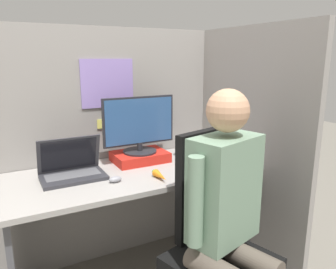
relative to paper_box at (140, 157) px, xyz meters
name	(u,v)px	position (x,y,z in m)	size (l,w,h in m)	color
cubicle_panel_back	(112,147)	(-0.13, 0.20, 0.04)	(2.00, 0.05, 1.64)	gray
cubicle_panel_right	(236,148)	(0.64, -0.23, 0.03)	(0.04, 1.30, 1.64)	gray
desk	(132,199)	(-0.13, -0.16, -0.22)	(1.50, 0.66, 0.75)	#9E9993
paper_box	(140,157)	(0.00, 0.00, 0.00)	(0.36, 0.25, 0.06)	red
monitor	(139,125)	(0.00, 0.00, 0.22)	(0.50, 0.23, 0.37)	#232328
laptop	(72,170)	(-0.47, -0.10, 0.01)	(0.36, 0.23, 0.24)	#2D2D33
mouse	(115,179)	(-0.28, -0.29, -0.02)	(0.07, 0.04, 0.03)	gray
stapler	(215,153)	(0.52, -0.14, -0.01)	(0.04, 0.15, 0.04)	black
carrot_toy	(160,176)	(-0.03, -0.37, -0.01)	(0.05, 0.16, 0.05)	orange
office_chair	(214,234)	(0.11, -0.71, -0.25)	(0.57, 0.62, 1.07)	black
person	(229,210)	(0.07, -0.87, -0.03)	(0.46, 0.52, 1.31)	brown
coffee_mug	(181,149)	(0.31, -0.02, 0.02)	(0.08, 0.08, 0.10)	teal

